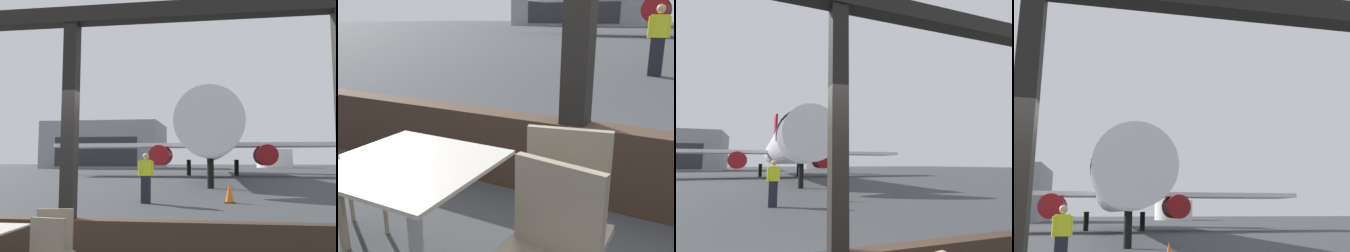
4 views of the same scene
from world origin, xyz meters
The scene contains 6 objects.
ground_plane centered at (0.00, 40.00, 0.00)m, with size 220.00×220.00×0.00m, color #383A3D.
window_frame centered at (0.00, 0.00, 1.34)m, with size 7.92×0.24×3.77m.
airplane centered at (1.89, 28.24, 3.28)m, with size 31.12×34.73×10.01m.
ground_crew_worker centered at (-0.28, 7.34, 0.90)m, with size 0.50×0.34×1.74m.
traffic_cone centered at (2.62, 7.87, 0.35)m, with size 0.36×0.36×0.73m.
fuel_storage_tank centered at (15.41, 77.58, 2.02)m, with size 7.81×7.81×4.03m, color white.
Camera 3 is at (-0.87, -2.82, 1.59)m, focal length 27.37 mm.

